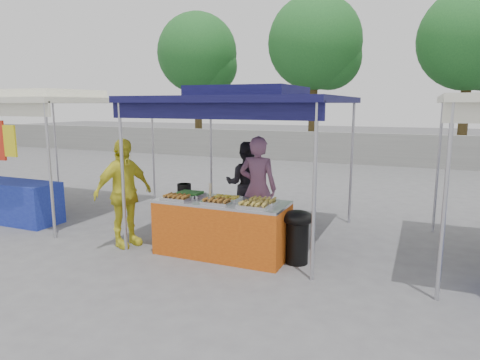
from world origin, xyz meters
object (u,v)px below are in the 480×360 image
at_px(wok_burner, 297,232).
at_px(helper_man, 246,184).
at_px(vendor_table, 222,228).
at_px(customer_person, 123,193).
at_px(vendor_woman, 258,188).
at_px(cooking_pot, 184,188).

relative_size(wok_burner, helper_man, 0.49).
height_order(vendor_table, customer_person, customer_person).
bearing_deg(customer_person, wok_burner, -63.61).
relative_size(vendor_woman, helper_man, 1.10).
relative_size(vendor_table, vendor_woman, 1.14).
bearing_deg(customer_person, vendor_table, -62.68).
height_order(vendor_woman, helper_man, vendor_woman).
relative_size(wok_burner, vendor_woman, 0.45).
height_order(vendor_table, cooking_pot, cooking_pot).
bearing_deg(cooking_pot, helper_man, 66.51).
distance_m(vendor_table, customer_person, 1.71).
relative_size(vendor_woman, customer_person, 1.01).
distance_m(cooking_pot, helper_man, 1.42).
distance_m(cooking_pot, vendor_woman, 1.23).
distance_m(vendor_woman, helper_man, 0.85).
bearing_deg(helper_man, cooking_pot, 52.04).
relative_size(cooking_pot, customer_person, 0.13).
xyz_separation_m(helper_man, customer_person, (-1.35, -1.88, 0.08)).
bearing_deg(customer_person, helper_man, -16.27).
height_order(cooking_pot, helper_man, helper_man).
height_order(cooking_pot, vendor_woman, vendor_woman).
xyz_separation_m(wok_burner, vendor_woman, (-0.94, 0.85, 0.41)).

